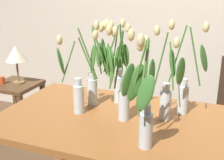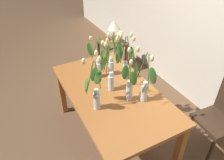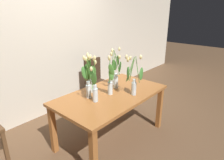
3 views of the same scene
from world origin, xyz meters
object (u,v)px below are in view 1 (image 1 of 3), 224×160
Objects in this scene: dining_table at (127,133)px; tulip_vase_6 at (120,90)px; tulip_vase_2 at (117,69)px; pillar_candle at (2,80)px; tulip_vase_4 at (81,80)px; tulip_vase_0 at (142,102)px; tulip_vase_5 at (99,71)px; side_table at (17,94)px; tulip_vase_3 at (184,85)px; tulip_vase_1 at (165,92)px; table_lamp at (16,54)px.

tulip_vase_6 is (-0.04, -0.02, 0.29)m from dining_table.
tulip_vase_2 is 1.55m from pillar_candle.
tulip_vase_4 is at bearing 173.96° from tulip_vase_6.
tulip_vase_0 reaches higher than pillar_candle.
tulip_vase_6 is at bearing -41.66° from tulip_vase_5.
tulip_vase_4 is 0.27m from tulip_vase_6.
side_table is (-1.43, 0.80, -0.50)m from tulip_vase_6.
tulip_vase_3 is at bearing -18.07° from side_table.
tulip_vase_1 is 0.97× the size of tulip_vase_4.
side_table is (-1.31, 0.52, -0.54)m from tulip_vase_2.
pillar_candle is at bearing 150.93° from tulip_vase_4.
tulip_vase_1 is at bearing -22.39° from side_table.
side_table is (-1.47, 0.78, -0.22)m from dining_table.
dining_table is 2.82× the size of tulip_vase_2.
tulip_vase_6 is 1.75m from pillar_candle.
tulip_vase_1 is (0.05, 0.34, -0.06)m from tulip_vase_0.
tulip_vase_1 is 0.98× the size of tulip_vase_2.
tulip_vase_2 reaches higher than dining_table.
tulip_vase_2 reaches higher than table_lamp.
table_lamp is 0.31m from pillar_candle.
tulip_vase_2 is at bearing -22.72° from table_lamp.
tulip_vase_3 is at bearing 50.61° from tulip_vase_1.
side_table is (-1.77, 0.58, -0.50)m from tulip_vase_3.
tulip_vase_6 is at bearing -146.72° from tulip_vase_3.
tulip_vase_2 is 0.29m from tulip_vase_4.
table_lamp is at bearing 161.11° from tulip_vase_3.
tulip_vase_5 is at bearing 138.34° from tulip_vase_6.
tulip_vase_6 is 1.44× the size of table_lamp.
pillar_candle is (-1.59, 0.72, -0.06)m from dining_table.
tulip_vase_6 is (0.27, -0.03, -0.02)m from tulip_vase_4.
tulip_vase_1 is 0.15m from tulip_vase_3.
tulip_vase_2 is 0.96× the size of tulip_vase_3.
tulip_vase_4 is at bearing -106.12° from tulip_vase_5.
tulip_vase_2 is at bearing 38.48° from tulip_vase_5.
pillar_candle is (-0.14, -0.08, -0.27)m from table_lamp.
tulip_vase_6 is 1.04× the size of side_table.
tulip_vase_2 is at bearing 121.29° from tulip_vase_0.
tulip_vase_6 is at bearing -25.51° from pillar_candle.
tulip_vase_3 is 1.84m from table_lamp.
pillar_candle is at bearing -150.38° from table_lamp.
table_lamp is (-1.60, 1.05, -0.12)m from tulip_vase_0.
tulip_vase_6 is at bearing -29.17° from side_table.
tulip_vase_2 reaches higher than pillar_candle.
tulip_vase_1 is 0.98× the size of tulip_vase_5.
tulip_vase_6 is at bearing -6.04° from tulip_vase_4.
tulip_vase_6 is 7.62× the size of pillar_candle.
dining_table is at bearing -1.60° from tulip_vase_4.
side_table is 1.38× the size of table_lamp.
tulip_vase_2 is 1.43× the size of table_lamp.
tulip_vase_3 is at bearing 2.51° from tulip_vase_5.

